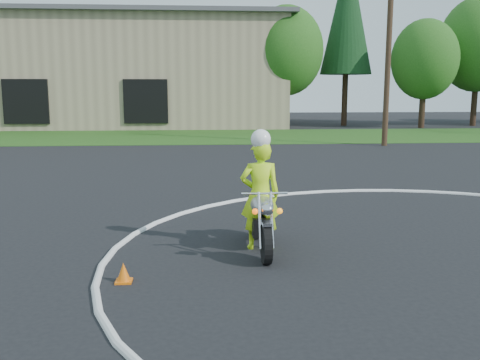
{
  "coord_description": "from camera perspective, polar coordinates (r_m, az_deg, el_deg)",
  "views": [
    {
      "loc": [
        -4.4,
        -5.42,
        2.84
      ],
      "look_at": [
        -3.62,
        4.73,
        1.1
      ],
      "focal_mm": 40.0,
      "sensor_mm": 36.0,
      "label": 1
    }
  ],
  "objects": [
    {
      "name": "primary_motorcycle",
      "position": [
        9.45,
        2.26,
        -4.25
      ],
      "size": [
        0.77,
        2.2,
        1.16
      ],
      "rotation": [
        0.0,
        0.0,
        0.01
      ],
      "color": "black",
      "rests_on": "ground"
    },
    {
      "name": "utility_poles",
      "position": [
        28.14,
        15.6,
        14.15
      ],
      "size": [
        41.6,
        1.12,
        10.0
      ],
      "color": "#473321",
      "rests_on": "ground"
    },
    {
      "name": "grass_strip",
      "position": [
        32.84,
        3.31,
        4.73
      ],
      "size": [
        120.0,
        10.0,
        0.02
      ],
      "primitive_type": "cube",
      "color": "#1E4714",
      "rests_on": "ground"
    },
    {
      "name": "treeline",
      "position": [
        44.55,
        21.78,
        13.88
      ],
      "size": [
        38.2,
        8.1,
        14.52
      ],
      "color": "#382619",
      "rests_on": "ground"
    },
    {
      "name": "warehouse",
      "position": [
        47.42,
        -21.47,
        10.62
      ],
      "size": [
        41.0,
        17.0,
        8.3
      ],
      "color": "tan",
      "rests_on": "ground"
    },
    {
      "name": "rider_primary_grp",
      "position": [
        9.48,
        2.16,
        -1.26
      ],
      "size": [
        0.72,
        0.47,
        2.15
      ],
      "rotation": [
        0.0,
        0.0,
        0.01
      ],
      "color": "#C7FF1A",
      "rests_on": "ground"
    }
  ]
}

